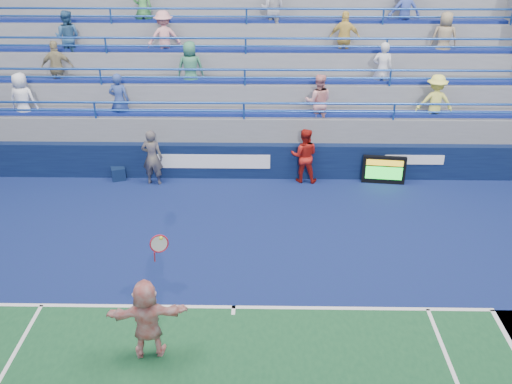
{
  "coord_description": "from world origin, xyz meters",
  "views": [
    {
      "loc": [
        0.63,
        -9.67,
        7.65
      ],
      "look_at": [
        0.43,
        2.5,
        1.5
      ],
      "focal_mm": 40.0,
      "sensor_mm": 36.0,
      "label": 1
    }
  ],
  "objects_px": {
    "tennis_player": "(147,319)",
    "line_judge": "(152,157)",
    "serve_speed_board": "(384,170)",
    "ball_girl": "(304,156)",
    "judge_chair": "(118,172)"
  },
  "relations": [
    {
      "from": "tennis_player",
      "to": "ball_girl",
      "type": "height_order",
      "value": "tennis_player"
    },
    {
      "from": "line_judge",
      "to": "judge_chair",
      "type": "bearing_deg",
      "value": -8.02
    },
    {
      "from": "tennis_player",
      "to": "line_judge",
      "type": "distance_m",
      "value": 7.47
    },
    {
      "from": "line_judge",
      "to": "ball_girl",
      "type": "xyz_separation_m",
      "value": [
        4.57,
        0.26,
        -0.02
      ]
    },
    {
      "from": "serve_speed_board",
      "to": "tennis_player",
      "type": "distance_m",
      "value": 9.48
    },
    {
      "from": "judge_chair",
      "to": "line_judge",
      "type": "height_order",
      "value": "line_judge"
    },
    {
      "from": "judge_chair",
      "to": "tennis_player",
      "type": "height_order",
      "value": "tennis_player"
    },
    {
      "from": "line_judge",
      "to": "serve_speed_board",
      "type": "bearing_deg",
      "value": -172.49
    },
    {
      "from": "ball_girl",
      "to": "tennis_player",
      "type": "bearing_deg",
      "value": 72.47
    },
    {
      "from": "serve_speed_board",
      "to": "tennis_player",
      "type": "height_order",
      "value": "tennis_player"
    },
    {
      "from": "serve_speed_board",
      "to": "tennis_player",
      "type": "xyz_separation_m",
      "value": [
        -5.78,
        -7.51,
        0.37
      ]
    },
    {
      "from": "line_judge",
      "to": "ball_girl",
      "type": "relative_size",
      "value": 1.02
    },
    {
      "from": "serve_speed_board",
      "to": "ball_girl",
      "type": "bearing_deg",
      "value": 177.14
    },
    {
      "from": "serve_speed_board",
      "to": "tennis_player",
      "type": "bearing_deg",
      "value": -127.58
    },
    {
      "from": "judge_chair",
      "to": "ball_girl",
      "type": "distance_m",
      "value": 5.77
    }
  ]
}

